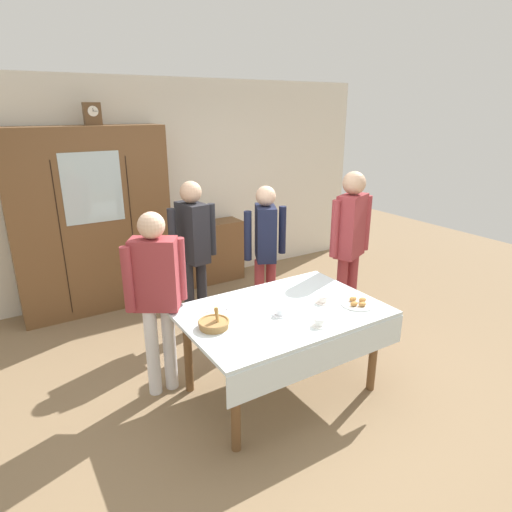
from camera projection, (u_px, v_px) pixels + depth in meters
The scene contains 19 objects.
ground_plane at pixel (268, 378), 3.97m from camera, with size 12.00×12.00×0.00m, color #846B4C.
back_wall at pixel (157, 188), 5.66m from camera, with size 6.40×0.10×2.70m, color silver.
dining_table at pixel (284, 322), 3.56m from camera, with size 1.63×1.11×0.77m.
wall_cabinet at pixel (93, 222), 5.06m from camera, with size 1.76×0.46×2.15m.
mantel_clock at pixel (92, 114), 4.74m from camera, with size 0.18×0.11×0.24m.
bookshelf_low at pixel (209, 252), 6.06m from camera, with size 0.94×0.35×0.84m.
book_stack at pixel (208, 219), 5.91m from camera, with size 0.16×0.22×0.11m.
tea_cup_far_left at pixel (319, 322), 3.29m from camera, with size 0.13×0.13×0.06m.
tea_cup_center at pixel (323, 300), 3.68m from camera, with size 0.13×0.13×0.06m.
tea_cup_far_right at pixel (280, 312), 3.46m from camera, with size 0.13×0.13×0.06m.
bread_basket at pixel (214, 323), 3.26m from camera, with size 0.24×0.24×0.16m.
pastry_plate at pixel (358, 303), 3.64m from camera, with size 0.28×0.28×0.05m.
spoon_near_left at pixel (205, 313), 3.50m from camera, with size 0.12×0.02×0.01m.
spoon_back_edge at pixel (224, 309), 3.56m from camera, with size 0.12×0.02×0.01m.
spoon_center at pixel (264, 303), 3.68m from camera, with size 0.12×0.02×0.01m.
person_near_right_end at pixel (156, 288), 3.50m from camera, with size 0.52×0.36×1.59m.
person_by_cabinet at pixel (265, 243), 4.67m from camera, with size 0.52×0.41×1.57m.
person_behind_table_right at pixel (193, 243), 4.49m from camera, with size 0.52×0.38×1.65m.
person_beside_shelf at pixel (350, 237), 4.50m from camera, with size 0.52×0.33×1.74m.
Camera 1 is at (-1.89, -2.82, 2.34)m, focal length 30.50 mm.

